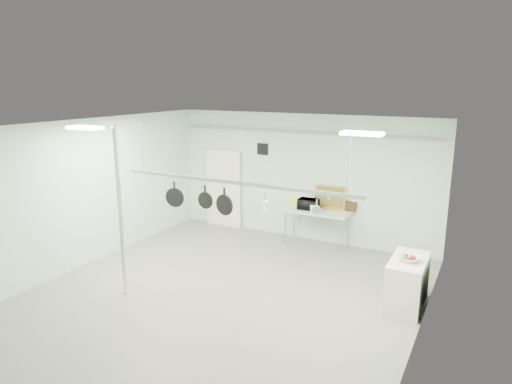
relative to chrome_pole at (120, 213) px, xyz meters
The scene contains 25 objects.
floor 2.41m from the chrome_pole, 19.44° to the left, with size 8.00×8.00×0.00m, color gray.
ceiling 2.40m from the chrome_pole, 19.44° to the left, with size 7.00×8.00×0.02m, color silver.
back_wall 4.89m from the chrome_pole, 69.68° to the left, with size 7.00×0.02×3.20m, color #ADD0BB.
right_wall 5.22m from the chrome_pole, ahead, with size 0.02×8.00×3.20m, color #ADD0BB.
door 4.61m from the chrome_pole, 97.53° to the left, with size 1.10×0.10×2.20m, color silver.
wall_vent 4.65m from the chrome_pole, 82.52° to the left, with size 0.30×0.04×0.30m, color black.
conduit_pipe 4.95m from the chrome_pole, 69.30° to the left, with size 0.07×0.07×6.60m, color gray.
chrome_pole is the anchor object (origin of this frame).
prep_table 4.85m from the chrome_pole, 61.29° to the left, with size 1.60×0.70×0.91m.
side_cabinet 5.37m from the chrome_pole, 22.41° to the left, with size 0.60×1.20×0.90m, color silver.
pot_rack 2.19m from the chrome_pole, 25.35° to the left, with size 4.80×0.06×1.00m.
light_panel_left 1.65m from the chrome_pole, 158.20° to the right, with size 0.65×0.30×0.05m, color white.
light_panel_right 4.55m from the chrome_pole, 16.31° to the left, with size 0.65×0.30×0.05m, color white.
microwave 4.71m from the chrome_pole, 63.73° to the left, with size 0.48×0.32×0.26m, color black.
coffee_canister 4.64m from the chrome_pole, 60.51° to the left, with size 0.14×0.14×0.19m, color silver.
painting_large 5.17m from the chrome_pole, 60.84° to the left, with size 0.78×0.05×0.58m, color gold.
painting_small 5.45m from the chrome_pole, 56.05° to the left, with size 0.30×0.04×0.25m, color #311D11.
fruit_bowl 5.26m from the chrome_pole, 21.44° to the left, with size 0.37×0.37×0.09m, color white.
skillet_left 1.09m from the chrome_pole, 57.88° to the left, with size 0.38×0.06×0.52m, color black, non-canonical shape.
skillet_mid 1.59m from the chrome_pole, 35.07° to the left, with size 0.33×0.06×0.46m, color black, non-canonical shape.
skillet_right 1.94m from the chrome_pole, 27.85° to the left, with size 0.39×0.06×0.53m, color black, non-canonical shape.
whisk 2.71m from the chrome_pole, 19.50° to the left, with size 0.18×0.18×0.33m, color #AAABAF, non-canonical shape.
grater 3.20m from the chrome_pole, 16.46° to the left, with size 0.09×0.02×0.23m, color gold, non-canonical shape.
saucepan 3.62m from the chrome_pole, 14.46° to the left, with size 0.13×0.09×0.25m, color silver, non-canonical shape.
fruit_cluster 5.26m from the chrome_pole, 21.44° to the left, with size 0.24×0.24×0.09m, color maroon, non-canonical shape.
Camera 1 is at (4.31, -6.55, 3.95)m, focal length 32.00 mm.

